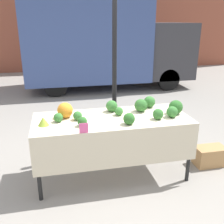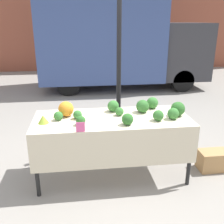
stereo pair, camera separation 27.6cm
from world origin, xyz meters
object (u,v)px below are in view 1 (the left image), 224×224
object	(u,v)px
price_sign	(84,128)
produce_crate	(210,156)
parked_truck	(104,43)
orange_cauliflower	(65,110)

from	to	relation	value
price_sign	produce_crate	xyz separation A→B (m)	(1.90, 0.36, -0.77)
parked_truck	produce_crate	distance (m)	5.27
orange_cauliflower	produce_crate	distance (m)	2.24
orange_cauliflower	price_sign	xyz separation A→B (m)	(0.18, -0.55, -0.04)
orange_cauliflower	produce_crate	xyz separation A→B (m)	(2.08, -0.19, -0.81)
orange_cauliflower	produce_crate	world-z (taller)	orange_cauliflower
price_sign	produce_crate	size ratio (longest dim) A/B	0.26
orange_cauliflower	price_sign	size ratio (longest dim) A/B	1.70
parked_truck	produce_crate	xyz separation A→B (m)	(0.67, -5.08, -1.23)
orange_cauliflower	price_sign	world-z (taller)	orange_cauliflower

